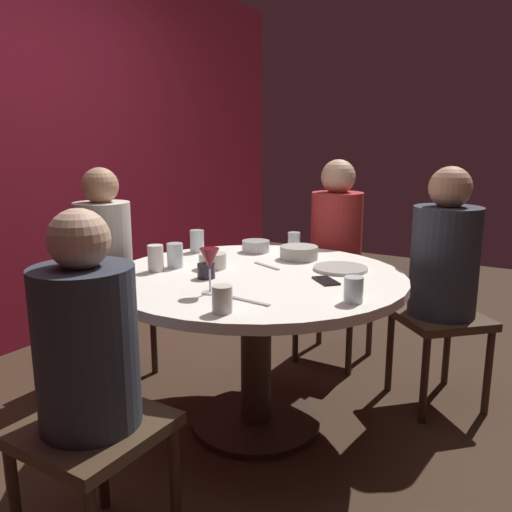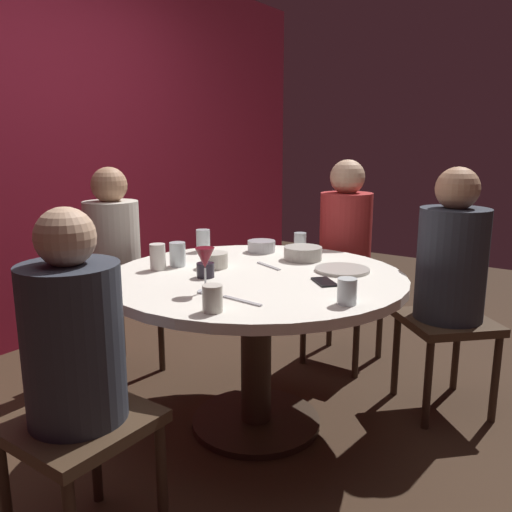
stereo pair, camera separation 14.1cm
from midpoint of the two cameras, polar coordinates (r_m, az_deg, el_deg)
ground_plane at (r=2.58m, az=1.65°, el=-17.86°), size 8.00×8.00×0.00m
back_wall at (r=3.57m, az=-23.81°, el=11.33°), size 6.00×0.10×2.60m
dining_table at (r=2.35m, az=1.73°, el=-5.57°), size 1.32×1.32×0.73m
seated_diner_left at (r=1.65m, az=-16.95°, el=-9.74°), size 0.40×0.40×1.12m
seated_diner_back at (r=2.93m, az=-14.06°, el=0.61°), size 0.40×0.40×1.17m
seated_diner_right at (r=3.07m, az=11.03°, el=1.62°), size 0.40×0.40×1.21m
seated_diner_front_right at (r=2.65m, az=22.03°, el=-0.90°), size 0.57×0.57×1.19m
candle_holder at (r=2.24m, az=-3.76°, el=-1.54°), size 0.08×0.08×0.08m
wine_glass at (r=1.99m, az=-3.59°, el=-0.45°), size 0.08×0.08×0.18m
dinner_plate at (r=2.39m, az=11.09°, el=-1.50°), size 0.25×0.25×0.01m
cell_phone at (r=2.18m, az=9.33°, el=-2.83°), size 0.15×0.15×0.01m
bowl_serving_large at (r=2.76m, az=2.07°, el=1.07°), size 0.15×0.15×0.06m
bowl_salad_center at (r=2.59m, az=6.71°, el=0.29°), size 0.19×0.19×0.06m
bowl_small_white at (r=2.41m, az=-2.92°, el=-0.47°), size 0.13×0.13×0.07m
cup_near_candle at (r=2.40m, az=-9.05°, el=-0.10°), size 0.07×0.07×0.12m
cup_by_left_diner at (r=1.91m, az=12.04°, el=-3.82°), size 0.07×0.07×0.09m
cup_by_right_diner at (r=1.78m, az=-2.52°, el=-4.69°), size 0.07×0.07×0.09m
cup_center_front at (r=2.79m, az=6.29°, el=1.53°), size 0.07×0.07×0.10m
cup_far_edge at (r=2.78m, az=-4.36°, el=1.71°), size 0.07×0.07×0.12m
cup_beside_wine at (r=2.45m, az=-6.95°, el=0.17°), size 0.07×0.07×0.11m
fork_near_plate at (r=1.90m, az=0.60°, el=-4.95°), size 0.03×0.18×0.01m
knife_near_plate at (r=2.43m, az=3.04°, el=-1.12°), size 0.08×0.17×0.01m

